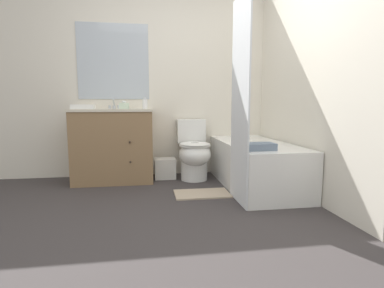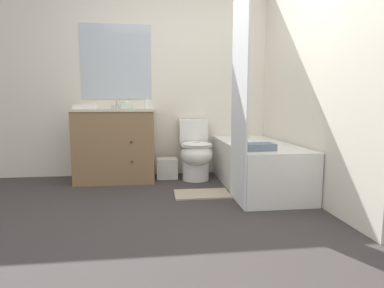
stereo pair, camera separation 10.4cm
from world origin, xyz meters
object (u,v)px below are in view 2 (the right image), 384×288
Objects in this scene: toilet at (196,153)px; tissue_box at (126,106)px; wastebasket at (167,168)px; soap_dispenser at (147,104)px; sink_faucet at (117,106)px; hand_towel_folded at (86,107)px; bath_mat at (202,194)px; bath_towel_folded at (259,147)px; vanity_cabinet at (116,144)px; bathtub at (256,165)px.

tissue_box is at bearing 174.29° from toilet.
soap_dispenser is (-0.23, -0.06, 0.81)m from wastebasket.
toilet is at bearing -16.22° from sink_faucet.
hand_towel_folded is at bearing -176.78° from toilet.
tissue_box is at bearing 137.90° from bath_mat.
soap_dispenser is 0.25× the size of bath_mat.
hand_towel_folded is 1.98m from bath_towel_folded.
wastebasket is 0.84m from soap_dispenser.
tissue_box is at bearing -55.66° from sink_faucet.
sink_faucet is at bearing 49.09° from hand_towel_folded.
vanity_cabinet is 1.67× the size of bath_mat.
bath_towel_folded is (1.44, -1.02, 0.09)m from vanity_cabinet.
bath_mat is (0.57, -0.70, -0.92)m from soap_dispenser.
toilet is 5.27× the size of soap_dispenser.
bathtub is at bearing -28.19° from wastebasket.
sink_faucet is 0.19× the size of toilet.
soap_dispenser reaches higher than sink_faucet.
wastebasket is 1.40m from bath_towel_folded.
soap_dispenser is 0.70m from hand_towel_folded.
bath_towel_folded is at bearing -35.43° from vanity_cabinet.
bathtub is 11.04× the size of tissue_box.
vanity_cabinet is at bearing 175.33° from toilet.
wastebasket is 0.92× the size of bath_towel_folded.
hand_towel_folded is 0.44× the size of bath_mat.
bathtub is 2.74× the size of bath_mat.
hand_towel_folded is (-0.69, -0.12, -0.03)m from soap_dispenser.
bathtub is at bearing -17.23° from vanity_cabinet.
hand_towel_folded reaches higher than wastebasket.
sink_faucet is at bearing 139.58° from bath_towel_folded.
soap_dispenser reaches higher than vanity_cabinet.
bath_towel_folded is at bearing -63.40° from toilet.
vanity_cabinet is 0.98m from toilet.
tissue_box is 1.42m from bath_mat.
vanity_cabinet is 6.72× the size of tissue_box.
toilet is 0.42m from wastebasket.
wastebasket is (-0.98, 0.53, -0.13)m from bathtub.
bath_mat is at bearing -24.83° from hand_towel_folded.
vanity_cabinet is at bearing 26.20° from hand_towel_folded.
hand_towel_folded reaches higher than bathtub.
soap_dispenser is 1.50m from bath_towel_folded.
bathtub is 5.96× the size of wastebasket.
hand_towel_folded is (-0.44, -0.15, -0.01)m from tissue_box.
sink_faucet is at bearing 135.48° from bath_mat.
bathtub is at bearing -23.57° from sink_faucet.
wastebasket is (-0.35, 0.11, -0.21)m from toilet.
toilet reaches higher than wastebasket.
toilet reaches higher than bath_mat.
wastebasket is at bearing -15.51° from sink_faucet.
sink_faucet is at bearing 163.78° from toilet.
soap_dispenser reaches higher than wastebasket.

